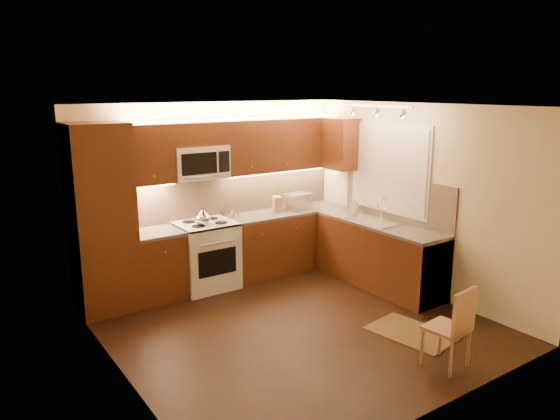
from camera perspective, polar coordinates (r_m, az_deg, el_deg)
floor at (r=6.28m, az=1.75°, el=-12.31°), size 4.00×4.00×0.01m
ceiling at (r=5.68m, az=1.93°, el=11.12°), size 4.00×4.00×0.01m
wall_back at (r=7.52m, az=-7.21°, el=1.92°), size 4.00×0.01×2.50m
wall_front at (r=4.47m, az=17.26°, el=-6.36°), size 4.00×0.01×2.50m
wall_left at (r=4.98m, az=-17.11°, el=-4.35°), size 0.01×4.00×2.50m
wall_right at (r=7.19m, az=14.80°, el=1.07°), size 0.01×4.00×2.50m
pantry at (r=6.68m, az=-18.63°, el=-0.97°), size 0.70×0.60×2.30m
base_cab_back_left at (r=7.08m, az=-13.06°, el=-5.92°), size 0.62×0.60×0.86m
counter_back_left at (r=6.95m, az=-13.25°, el=-2.41°), size 0.62×0.60×0.04m
base_cab_back_right at (r=7.99m, az=0.60°, el=-3.37°), size 1.92×0.60×0.86m
counter_back_right at (r=7.87m, az=0.61°, el=-0.23°), size 1.92×0.60×0.04m
base_cab_right at (r=7.45m, az=10.58°, el=-4.84°), size 0.60×2.00×0.86m
counter_right at (r=7.32m, az=10.73°, el=-1.49°), size 0.60×2.00×0.04m
dishwasher at (r=7.00m, az=14.64°, el=-6.22°), size 0.58×0.60×0.84m
backsplash_back at (r=7.69m, az=-4.85°, el=1.83°), size 3.30×0.02×0.60m
backsplash_right at (r=7.46m, az=12.41°, el=1.22°), size 0.02×2.00×0.60m
upper_cab_back_left at (r=6.87m, az=-14.06°, el=5.85°), size 0.62×0.35×0.75m
upper_cab_back_right at (r=7.81m, az=0.09°, el=7.07°), size 1.92×0.35×0.75m
upper_cab_bridge at (r=7.12m, az=-8.92°, el=8.10°), size 0.76×0.35×0.31m
upper_cab_right_corner at (r=7.95m, az=6.55°, el=7.09°), size 0.35×0.50×0.75m
stove at (r=7.31m, az=-7.95°, el=-4.84°), size 0.76×0.65×0.92m
microwave at (r=7.15m, az=-8.76°, el=5.10°), size 0.76×0.38×0.44m
window_frame at (r=7.49m, az=11.70°, el=4.41°), size 0.03×1.44×1.24m
window_blinds at (r=7.47m, az=11.59°, el=4.40°), size 0.02×1.36×1.16m
sink at (r=7.40m, az=9.94°, el=-0.54°), size 0.52×0.86×0.15m
faucet at (r=7.51m, az=10.95°, el=0.20°), size 0.20×0.04×0.30m
track_light_bar at (r=6.99m, az=10.40°, el=10.96°), size 0.04×1.20×0.03m
kettle at (r=7.00m, az=-8.32°, el=-0.72°), size 0.25×0.25×0.24m
toaster_oven at (r=7.98m, az=1.78°, el=0.96°), size 0.43×0.35×0.24m
knife_block at (r=7.79m, az=-0.34°, el=0.63°), size 0.16×0.19×0.23m
spice_jar_a at (r=7.51m, az=-5.19°, el=-0.44°), size 0.05×0.05×0.09m
spice_jar_b at (r=7.60m, az=-6.00°, el=-0.28°), size 0.05×0.05×0.09m
spice_jar_c at (r=7.56m, az=-4.48°, el=-0.32°), size 0.06×0.06×0.09m
spice_jar_d at (r=7.53m, az=-5.05°, el=-0.40°), size 0.05×0.05×0.09m
soap_bottle at (r=7.86m, az=7.99°, el=0.56°), size 0.12×0.13×0.22m
rug at (r=6.27m, az=14.00°, el=-12.70°), size 0.75×1.00×0.01m
dining_chair at (r=5.53m, az=17.52°, el=-11.84°), size 0.42×0.42×0.84m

